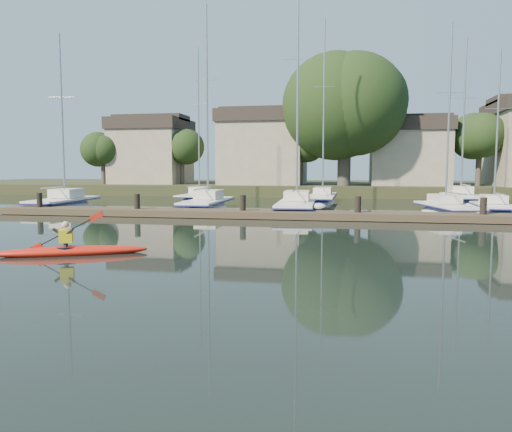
% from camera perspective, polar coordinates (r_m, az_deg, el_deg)
% --- Properties ---
extents(ground, '(160.00, 160.00, 0.00)m').
position_cam_1_polar(ground, '(12.42, -1.67, -6.73)').
color(ground, black).
rests_on(ground, ground).
extents(kayak, '(4.37, 2.39, 1.44)m').
position_cam_1_polar(kayak, '(16.17, -20.41, -3.58)').
color(kayak, '#B7150E').
rests_on(kayak, ground).
extents(dock, '(34.00, 2.00, 1.80)m').
position_cam_1_polar(dock, '(26.10, 4.94, 0.16)').
color(dock, '#483E29').
rests_on(dock, ground).
extents(sailboat_0, '(2.83, 8.07, 12.57)m').
position_cam_1_polar(sailboat_0, '(34.97, -21.09, 0.49)').
color(sailboat_0, white).
rests_on(sailboat_0, ground).
extents(sailboat_1, '(2.37, 8.66, 14.06)m').
position_cam_1_polar(sailboat_1, '(32.03, -5.60, 0.43)').
color(sailboat_1, white).
rests_on(sailboat_1, ground).
extents(sailboat_2, '(2.64, 9.46, 15.50)m').
position_cam_1_polar(sailboat_2, '(30.03, 4.64, 0.10)').
color(sailboat_2, white).
rests_on(sailboat_2, ground).
extents(sailboat_3, '(3.40, 7.63, 11.91)m').
position_cam_1_polar(sailboat_3, '(30.54, 20.95, -0.13)').
color(sailboat_3, white).
rests_on(sailboat_3, ground).
extents(sailboat_4, '(2.04, 6.25, 10.54)m').
position_cam_1_polar(sailboat_4, '(32.12, 25.56, -0.03)').
color(sailboat_4, white).
rests_on(sailboat_4, ground).
extents(sailboat_5, '(2.06, 8.11, 13.36)m').
position_cam_1_polar(sailboat_5, '(40.86, -6.57, 1.55)').
color(sailboat_5, white).
rests_on(sailboat_5, ground).
extents(sailboat_6, '(2.10, 9.47, 15.03)m').
position_cam_1_polar(sailboat_6, '(38.76, 7.58, 1.32)').
color(sailboat_6, white).
rests_on(sailboat_6, ground).
extents(sailboat_7, '(2.31, 8.43, 13.55)m').
position_cam_1_polar(sailboat_7, '(40.56, 22.38, 1.10)').
color(sailboat_7, white).
rests_on(sailboat_7, ground).
extents(shore, '(90.00, 25.25, 12.75)m').
position_cam_1_polar(shore, '(52.15, 9.68, 6.10)').
color(shore, '#28371B').
rests_on(shore, ground).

